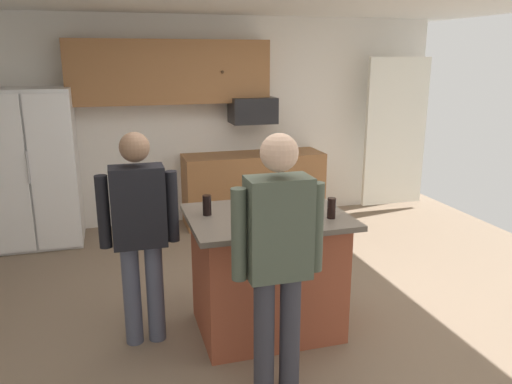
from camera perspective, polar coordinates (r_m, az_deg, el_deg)
floor at (r=4.35m, az=1.08°, el=-13.82°), size 7.04×7.04×0.00m
back_wall at (r=6.58m, az=-6.18°, el=8.00°), size 6.40×0.10×2.60m
french_door_window_panel at (r=7.17m, az=15.51°, el=6.50°), size 0.90×0.06×2.00m
cabinet_run_upper at (r=6.28m, az=-9.70°, el=13.26°), size 2.40×0.38×0.75m
cabinet_run_lower at (r=6.57m, az=-0.32°, el=0.51°), size 1.80×0.63×0.90m
refrigerator at (r=6.20m, az=-23.87°, el=2.48°), size 0.94×0.76×1.78m
microwave_over_range at (r=6.41m, az=-0.39°, el=9.24°), size 0.56×0.40×0.32m
kitchen_island at (r=3.97m, az=1.23°, el=-9.02°), size 1.19×0.93×0.95m
person_elder_center at (r=3.73m, az=-13.06°, el=-3.83°), size 0.57×0.22×1.60m
person_host_foreground at (r=3.02m, az=2.51°, el=-6.82°), size 0.57×0.22×1.69m
glass_dark_ale at (r=3.78m, az=-5.57°, el=-1.50°), size 0.07×0.07×0.15m
mug_ceramic_white at (r=3.57m, az=2.91°, el=-2.92°), size 0.12×0.08×0.09m
mug_blue_stoneware at (r=4.12m, az=3.37°, el=-0.37°), size 0.12×0.08×0.11m
tumbler_amber at (r=3.63m, az=5.40°, el=-2.11°), size 0.06×0.06×0.16m
glass_pilsner at (r=3.73m, az=8.54°, el=-1.82°), size 0.06×0.06×0.15m
serving_tray at (r=3.79m, az=2.38°, el=-2.28°), size 0.44×0.30×0.04m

